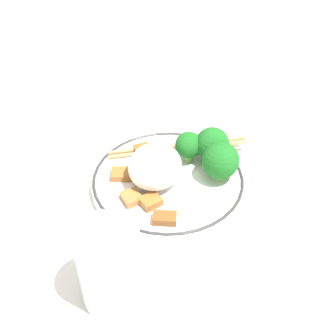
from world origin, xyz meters
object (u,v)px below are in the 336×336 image
Objects in this scene: broccoli_back_left at (221,161)px; broccoli_back_center at (212,144)px; plate at (168,181)px; chopsticks at (178,147)px; broccoli_back_right at (189,145)px; drinking_glass at (110,266)px.

broccoli_back_center is (-0.03, -0.02, -0.00)m from broccoli_back_left.
plate is 0.09m from broccoli_back_center.
broccoli_back_center is 0.30× the size of chopsticks.
broccoli_back_center is at bearing -143.47° from broccoli_back_left.
chopsticks is (-0.07, -0.01, 0.01)m from plate.
broccoli_back_right is 0.04m from chopsticks.
drinking_glass is at bearing -12.47° from broccoli_back_left.
chopsticks is at bearing -169.28° from plate.
chopsticks is 1.76× the size of drinking_glass.
broccoli_back_left is at bearing 115.06° from plate.
chopsticks is at bearing -173.53° from drinking_glass.
broccoli_back_right is (0.01, -0.03, -0.00)m from broccoli_back_center.
broccoli_back_right is (-0.02, -0.06, -0.00)m from broccoli_back_left.
broccoli_back_center is at bearing 174.30° from drinking_glass.
drinking_glass reaches higher than broccoli_back_center.
chopsticks is (-0.02, -0.02, -0.02)m from broccoli_back_right.
drinking_glass reaches higher than plate.
broccoli_back_right reaches higher than chopsticks.
drinking_glass reaches higher than broccoli_back_left.
drinking_glass is (0.23, -0.05, 0.01)m from broccoli_back_left.
chopsticks is (-0.04, -0.08, -0.03)m from broccoli_back_left.
broccoli_back_right is at bearing 52.27° from chopsticks.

